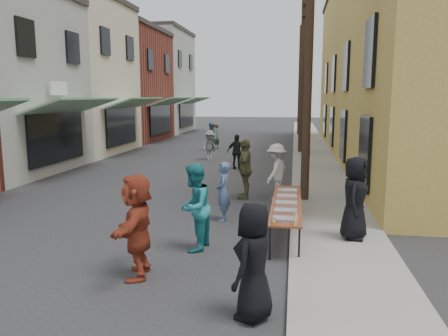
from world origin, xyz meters
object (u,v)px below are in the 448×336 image
(serving_table, at_px, (287,204))
(guest_front_a, at_px, (254,262))
(utility_pole_far, at_px, (300,81))
(utility_pole_near, at_px, (309,54))
(utility_pole_mid, at_px, (302,74))
(server, at_px, (355,198))
(guest_front_c, at_px, (194,207))
(catering_tray_sausage, at_px, (285,220))

(serving_table, relative_size, guest_front_a, 2.28)
(utility_pole_far, bearing_deg, guest_front_a, -91.64)
(utility_pole_near, bearing_deg, utility_pole_mid, 90.00)
(utility_pole_near, xyz_separation_m, utility_pole_mid, (0.00, 12.00, 0.00))
(serving_table, relative_size, server, 2.15)
(guest_front_a, bearing_deg, serving_table, -163.63)
(utility_pole_near, distance_m, guest_front_c, 6.40)
(utility_pole_far, height_order, catering_tray_sausage, utility_pole_far)
(guest_front_a, xyz_separation_m, server, (1.91, 3.75, 0.15))
(utility_pole_near, bearing_deg, catering_tray_sausage, -95.89)
(serving_table, bearing_deg, utility_pole_mid, 88.12)
(guest_front_c, bearing_deg, utility_pole_near, 159.91)
(utility_pole_far, bearing_deg, serving_table, -91.05)
(utility_pole_far, height_order, server, utility_pole_far)
(catering_tray_sausage, height_order, guest_front_c, guest_front_c)
(guest_front_a, bearing_deg, utility_pole_near, -165.15)
(utility_pole_near, relative_size, guest_front_c, 4.78)
(utility_pole_far, relative_size, catering_tray_sausage, 18.00)
(guest_front_a, height_order, guest_front_c, guest_front_c)
(server, bearing_deg, serving_table, 86.66)
(utility_pole_mid, distance_m, guest_front_a, 19.81)
(guest_front_c, height_order, server, server)
(server, bearing_deg, catering_tray_sausage, 142.53)
(guest_front_a, bearing_deg, guest_front_c, -129.06)
(utility_pole_mid, height_order, serving_table, utility_pole_mid)
(utility_pole_near, bearing_deg, serving_table, -98.88)
(utility_pole_mid, bearing_deg, utility_pole_far, 90.00)
(utility_pole_mid, relative_size, server, 4.83)
(catering_tray_sausage, bearing_deg, utility_pole_far, 89.01)
(utility_pole_near, xyz_separation_m, utility_pole_far, (0.00, 24.00, 0.00))
(catering_tray_sausage, bearing_deg, guest_front_a, -98.72)
(utility_pole_mid, bearing_deg, serving_table, -91.88)
(serving_table, distance_m, server, 1.62)
(serving_table, bearing_deg, server, -18.76)
(utility_pole_near, height_order, serving_table, utility_pole_near)
(utility_pole_far, bearing_deg, utility_pole_near, -90.00)
(utility_pole_near, distance_m, catering_tray_sausage, 6.13)
(utility_pole_far, xyz_separation_m, guest_front_c, (-2.42, -28.73, -3.56))
(utility_pole_near, height_order, catering_tray_sausage, utility_pole_near)
(guest_front_a, height_order, server, server)
(catering_tray_sausage, bearing_deg, utility_pole_mid, 88.30)
(utility_pole_near, height_order, utility_pole_mid, same)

